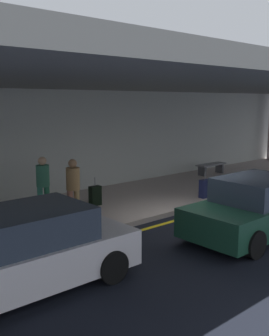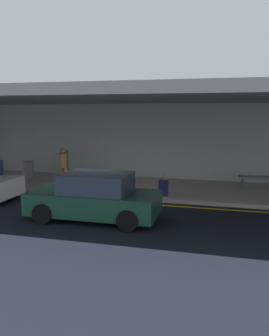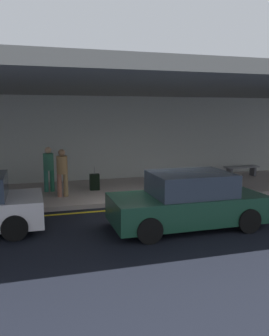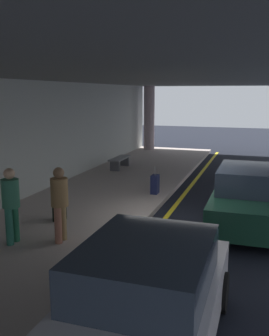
# 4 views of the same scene
# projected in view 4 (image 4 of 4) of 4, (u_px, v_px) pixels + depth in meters

# --- Properties ---
(ground_plane) EXTENTS (60.00, 60.00, 0.00)m
(ground_plane) POSITION_uv_depth(u_px,v_px,m) (185.00, 225.00, 10.07)
(ground_plane) COLOR black
(sidewalk) EXTENTS (26.00, 4.20, 0.15)m
(sidewalk) POSITION_uv_depth(u_px,v_px,m) (78.00, 211.00, 11.01)
(sidewalk) COLOR #B5A69F
(sidewalk) RESTS_ON ground
(lane_stripe_yellow) EXTENTS (26.00, 0.14, 0.01)m
(lane_stripe_yellow) POSITION_uv_depth(u_px,v_px,m) (162.00, 222.00, 10.26)
(lane_stripe_yellow) COLOR yellow
(lane_stripe_yellow) RESTS_ON ground
(support_column_left_mid) EXTENTS (0.62, 0.62, 3.65)m
(support_column_left_mid) POSITION_uv_depth(u_px,v_px,m) (149.00, 118.00, 22.25)
(support_column_left_mid) COLOR #B99EA4
(support_column_left_mid) RESTS_ON sidewalk
(ceiling_overhang) EXTENTS (28.00, 13.20, 0.30)m
(ceiling_overhang) POSITION_uv_depth(u_px,v_px,m) (91.00, 72.00, 10.11)
(ceiling_overhang) COLOR slate
(ceiling_overhang) RESTS_ON support_column_far_left
(terminal_back_wall) EXTENTS (26.00, 0.30, 3.80)m
(terminal_back_wall) POSITION_uv_depth(u_px,v_px,m) (8.00, 145.00, 11.36)
(terminal_back_wall) COLOR #B5B8B0
(terminal_back_wall) RESTS_ON ground
(car_white) EXTENTS (4.10, 1.92, 1.50)m
(car_white) POSITION_uv_depth(u_px,v_px,m) (144.00, 303.00, 5.01)
(car_white) COLOR silver
(car_white) RESTS_ON ground
(car_dark_green) EXTENTS (4.10, 1.92, 1.50)m
(car_dark_green) POSITION_uv_depth(u_px,v_px,m) (249.00, 198.00, 10.04)
(car_dark_green) COLOR #19402E
(car_dark_green) RESTS_ON ground
(traveler_with_luggage) EXTENTS (0.38, 0.38, 1.68)m
(traveler_with_luggage) POSITION_uv_depth(u_px,v_px,m) (60.00, 200.00, 8.39)
(traveler_with_luggage) COLOR #9A5F4A
(traveler_with_luggage) RESTS_ON sidewalk
(person_waiting_for_ride) EXTENTS (0.38, 0.38, 1.68)m
(person_waiting_for_ride) POSITION_uv_depth(u_px,v_px,m) (11.00, 201.00, 8.30)
(person_waiting_for_ride) COLOR #286D58
(person_waiting_for_ride) RESTS_ON sidewalk
(suitcase_upright_primary) EXTENTS (0.36, 0.22, 0.90)m
(suitcase_upright_primary) POSITION_uv_depth(u_px,v_px,m) (60.00, 209.00, 9.91)
(suitcase_upright_primary) COLOR black
(suitcase_upright_primary) RESTS_ON sidewalk
(suitcase_upright_secondary) EXTENTS (0.36, 0.22, 0.90)m
(suitcase_upright_secondary) POSITION_uv_depth(u_px,v_px,m) (155.00, 184.00, 12.58)
(suitcase_upright_secondary) COLOR #1A214A
(suitcase_upright_secondary) RESTS_ON sidewalk
(bench_metal) EXTENTS (1.60, 0.50, 0.48)m
(bench_metal) POSITION_uv_depth(u_px,v_px,m) (120.00, 160.00, 16.80)
(bench_metal) COLOR slate
(bench_metal) RESTS_ON sidewalk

